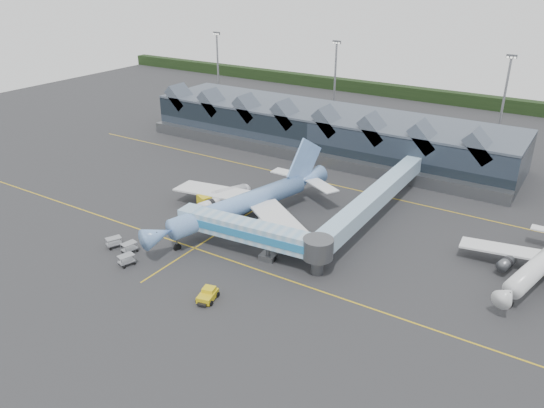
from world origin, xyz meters
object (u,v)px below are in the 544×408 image
Objects in this scene: jet_bridge at (262,235)px; pushback_tug at (208,295)px; fuel_truck at (225,196)px; main_airliner at (246,203)px; regional_jet at (544,261)px.

pushback_tug is at bearing -94.59° from jet_bridge.
jet_bridge reaches higher than fuel_truck.
main_airliner is at bearing 130.93° from jet_bridge.
main_airliner reaches higher than pushback_tug.
main_airliner is at bearing -0.26° from fuel_truck.
main_airliner is 1.47× the size of regional_jet.
regional_jet reaches higher than jet_bridge.
jet_bridge is 13.71m from pushback_tug.
main_airliner is 12.90m from jet_bridge.
main_airliner reaches higher than regional_jet.
fuel_truck is (-53.79, -4.37, -0.91)m from regional_jet.
jet_bridge is at bearing -142.52° from regional_jet.
fuel_truck is (-16.31, 12.31, -1.96)m from jet_bridge.
fuel_truck is (-7.13, 3.24, -1.74)m from main_airliner.
regional_jet reaches higher than pushback_tug.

